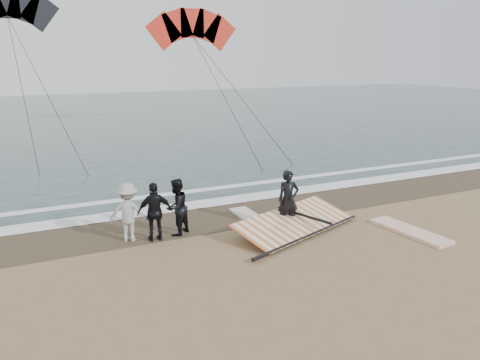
% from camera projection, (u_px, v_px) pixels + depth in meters
% --- Properties ---
extents(ground, '(120.00, 120.00, 0.00)m').
position_uv_depth(ground, '(303.00, 266.00, 11.92)').
color(ground, '#8C704C').
rests_on(ground, ground).
extents(sea, '(120.00, 54.00, 0.02)m').
position_uv_depth(sea, '(99.00, 117.00, 40.83)').
color(sea, '#233838').
rests_on(sea, ground).
extents(wet_sand, '(120.00, 2.80, 0.01)m').
position_uv_depth(wet_sand, '(232.00, 214.00, 15.87)').
color(wet_sand, '#4C3D2B').
rests_on(wet_sand, ground).
extents(foam_near, '(120.00, 0.90, 0.01)m').
position_uv_depth(foam_near, '(216.00, 202.00, 17.09)').
color(foam_near, white).
rests_on(foam_near, sea).
extents(foam_far, '(120.00, 0.45, 0.01)m').
position_uv_depth(foam_far, '(200.00, 190.00, 18.58)').
color(foam_far, white).
rests_on(foam_far, sea).
extents(man_main, '(0.74, 0.56, 1.83)m').
position_uv_depth(man_main, '(288.00, 200.00, 14.38)').
color(man_main, black).
rests_on(man_main, ground).
extents(board_white, '(1.01, 2.64, 0.10)m').
position_uv_depth(board_white, '(410.00, 231.00, 14.17)').
color(board_white, white).
rests_on(board_white, ground).
extents(board_cream, '(0.67, 2.36, 0.10)m').
position_uv_depth(board_cream, '(253.00, 219.00, 15.24)').
color(board_cream, beige).
rests_on(board_cream, ground).
extents(trio_cluster, '(2.57, 1.13, 1.74)m').
position_uv_depth(trio_cluster, '(151.00, 211.00, 13.52)').
color(trio_cluster, black).
rests_on(trio_cluster, ground).
extents(sail_rig, '(4.52, 3.07, 0.52)m').
position_uv_depth(sail_rig, '(291.00, 224.00, 14.39)').
color(sail_rig, black).
rests_on(sail_rig, ground).
extents(kite_red, '(7.57, 7.51, 16.29)m').
position_uv_depth(kite_red, '(193.00, 32.00, 33.38)').
color(kite_red, red).
rests_on(kite_red, ground).
extents(kite_dark, '(7.25, 7.48, 16.81)m').
position_uv_depth(kite_dark, '(7.00, 11.00, 30.46)').
color(kite_dark, black).
rests_on(kite_dark, ground).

